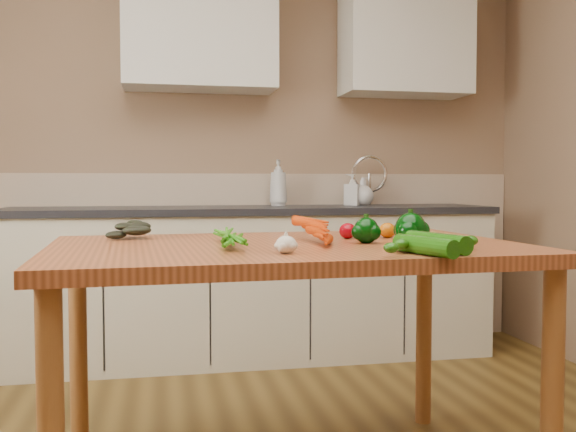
% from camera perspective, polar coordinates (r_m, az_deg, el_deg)
% --- Properties ---
extents(room, '(4.04, 5.04, 2.64)m').
position_cam_1_polar(room, '(1.80, -0.22, 9.49)').
color(room, brown).
rests_on(room, ground).
extents(counter_run, '(2.84, 0.64, 1.14)m').
position_cam_1_polar(counter_run, '(3.85, -2.93, -5.76)').
color(counter_run, beige).
rests_on(counter_run, ground).
extents(upper_cabinets, '(2.15, 0.35, 0.70)m').
position_cam_1_polar(upper_cabinets, '(4.09, 1.05, 15.79)').
color(upper_cabinets, silver).
rests_on(upper_cabinets, room).
extents(table, '(1.61, 1.07, 0.84)m').
position_cam_1_polar(table, '(2.18, 0.01, -4.91)').
color(table, '#A65630').
rests_on(table, ground).
extents(soap_bottle_a, '(0.14, 0.14, 0.29)m').
position_cam_1_polar(soap_bottle_a, '(3.98, -0.87, 2.99)').
color(soap_bottle_a, silver).
rests_on(soap_bottle_a, counter_run).
extents(soap_bottle_b, '(0.12, 0.12, 0.20)m').
position_cam_1_polar(soap_bottle_b, '(4.05, 5.74, 2.35)').
color(soap_bottle_b, silver).
rests_on(soap_bottle_b, counter_run).
extents(soap_bottle_c, '(0.15, 0.15, 0.17)m').
position_cam_1_polar(soap_bottle_c, '(4.09, 6.69, 2.18)').
color(soap_bottle_c, silver).
rests_on(soap_bottle_c, counter_run).
extents(carrot_bunch, '(0.30, 0.24, 0.08)m').
position_cam_1_polar(carrot_bunch, '(2.15, 0.07, -1.46)').
color(carrot_bunch, '#C53404').
rests_on(carrot_bunch, table).
extents(leafy_greens, '(0.22, 0.20, 0.11)m').
position_cam_1_polar(leafy_greens, '(2.44, -13.90, -0.62)').
color(leafy_greens, black).
rests_on(leafy_greens, table).
extents(garlic_bulb, '(0.06, 0.06, 0.05)m').
position_cam_1_polar(garlic_bulb, '(1.86, -0.17, -2.57)').
color(garlic_bulb, silver).
rests_on(garlic_bulb, table).
extents(pepper_a, '(0.09, 0.09, 0.09)m').
position_cam_1_polar(pepper_a, '(2.19, 6.97, -1.29)').
color(pepper_a, black).
rests_on(pepper_a, table).
extents(pepper_b, '(0.09, 0.09, 0.09)m').
position_cam_1_polar(pepper_b, '(2.29, 11.08, -1.15)').
color(pepper_b, black).
rests_on(pepper_b, table).
extents(pepper_c, '(0.10, 0.10, 0.10)m').
position_cam_1_polar(pepper_c, '(2.16, 10.84, -1.14)').
color(pepper_c, black).
rests_on(pepper_c, table).
extents(tomato_a, '(0.06, 0.06, 0.06)m').
position_cam_1_polar(tomato_a, '(2.36, 5.32, -1.33)').
color(tomato_a, '#9A020E').
rests_on(tomato_a, table).
extents(tomato_b, '(0.07, 0.07, 0.07)m').
position_cam_1_polar(tomato_b, '(2.43, 6.73, -1.09)').
color(tomato_b, '#BB5504').
rests_on(tomato_b, table).
extents(tomato_c, '(0.06, 0.06, 0.06)m').
position_cam_1_polar(tomato_c, '(2.41, 8.83, -1.27)').
color(tomato_c, '#BB5504').
rests_on(tomato_c, table).
extents(zucchini_a, '(0.12, 0.26, 0.06)m').
position_cam_1_polar(zucchini_a, '(1.96, 13.10, -2.29)').
color(zucchini_a, '#134807').
rests_on(zucchini_a, table).
extents(zucchini_b, '(0.12, 0.24, 0.05)m').
position_cam_1_polar(zucchini_b, '(1.86, 12.09, -2.61)').
color(zucchini_b, '#134807').
rests_on(zucchini_b, table).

